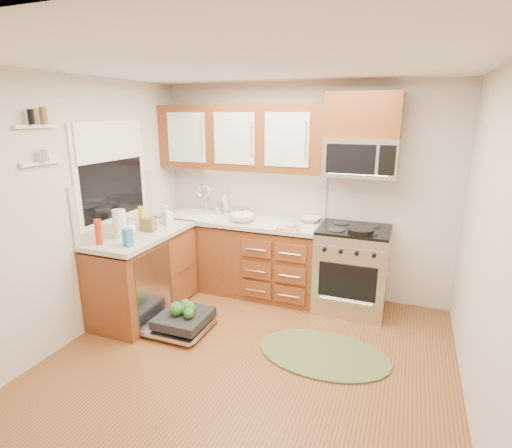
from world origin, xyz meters
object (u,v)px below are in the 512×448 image
at_px(dishwasher, 181,321).
at_px(bowl_a, 311,219).
at_px(stock_pot, 242,212).
at_px(bowl_b, 242,218).
at_px(range, 352,269).
at_px(skillet, 361,231).
at_px(paper_towel_roll, 120,224).
at_px(upper_cabinets, 240,138).
at_px(cup, 292,225).
at_px(cutting_board, 288,228).
at_px(rug, 323,354).
at_px(sink, 198,224).
at_px(microwave, 361,157).

xyz_separation_m(dishwasher, bowl_a, (1.01, 1.30, 0.85)).
xyz_separation_m(stock_pot, bowl_b, (0.11, -0.25, -0.01)).
height_order(range, skillet, skillet).
height_order(dishwasher, paper_towel_roll, paper_towel_roll).
xyz_separation_m(upper_cabinets, bowl_a, (0.88, 0.03, -0.92)).
bearing_deg(skillet, dishwasher, -149.58).
relative_size(bowl_a, cup, 2.16).
bearing_deg(range, skillet, -64.08).
bearing_deg(paper_towel_roll, cutting_board, 31.41).
bearing_deg(rug, upper_cabinets, 138.27).
bearing_deg(bowl_b, sink, 171.70).
xyz_separation_m(rug, skillet, (0.17, 0.86, 0.96)).
bearing_deg(cutting_board, paper_towel_roll, -148.59).
height_order(microwave, cutting_board, microwave).
bearing_deg(paper_towel_roll, skillet, 22.71).
relative_size(sink, dishwasher, 0.89).
relative_size(microwave, paper_towel_roll, 2.60).
distance_m(sink, bowl_a, 1.42).
bearing_deg(rug, stock_pot, 138.07).
distance_m(rug, bowl_a, 1.60).
bearing_deg(bowl_a, cutting_board, -112.80).
height_order(dishwasher, bowl_b, bowl_b).
height_order(paper_towel_roll, bowl_a, paper_towel_roll).
bearing_deg(stock_pot, cup, -23.73).
distance_m(paper_towel_roll, bowl_a, 2.12).
height_order(range, bowl_a, bowl_a).
relative_size(cutting_board, paper_towel_roll, 0.85).
relative_size(microwave, skillet, 2.87).
distance_m(sink, cup, 1.30).
height_order(microwave, rug, microwave).
bearing_deg(dishwasher, upper_cabinets, 83.96).
height_order(sink, stock_pot, stock_pot).
bearing_deg(bowl_b, upper_cabinets, 115.70).
xyz_separation_m(range, cutting_board, (-0.69, -0.21, 0.46)).
relative_size(upper_cabinets, cutting_board, 8.26).
xyz_separation_m(upper_cabinets, bowl_b, (0.12, -0.25, -0.90)).
distance_m(skillet, bowl_b, 1.37).
xyz_separation_m(rug, paper_towel_roll, (-2.12, -0.10, 1.06)).
height_order(rug, cup, cup).
relative_size(dishwasher, cutting_board, 2.82).
distance_m(upper_cabinets, dishwasher, 2.19).
bearing_deg(sink, cup, -7.58).
bearing_deg(bowl_a, microwave, -5.39).
relative_size(range, sink, 1.53).
bearing_deg(bowl_a, skillet, -29.33).
bearing_deg(sink, stock_pot, 16.56).
xyz_separation_m(upper_cabinets, stock_pot, (0.01, 0.00, -0.90)).
height_order(microwave, stock_pot, microwave).
relative_size(range, paper_towel_roll, 3.25).
height_order(skillet, paper_towel_roll, paper_towel_roll).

